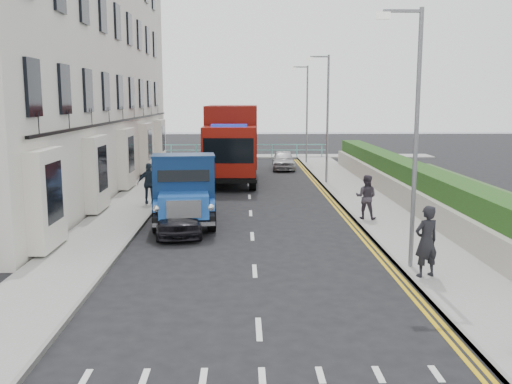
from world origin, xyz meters
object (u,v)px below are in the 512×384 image
(bedford_lorry, at_px, (184,194))
(parked_car_front, at_px, (178,215))
(lamp_far, at_px, (305,108))
(pedestrian_east_near, at_px, (426,241))
(lamp_mid, at_px, (325,111))
(lamp_near, at_px, (412,125))
(red_lorry, at_px, (232,141))

(bedford_lorry, bearing_deg, parked_car_front, -102.01)
(lamp_far, height_order, pedestrian_east_near, lamp_far)
(lamp_far, bearing_deg, bedford_lorry, -108.09)
(lamp_mid, height_order, bedford_lorry, lamp_mid)
(parked_car_front, bearing_deg, bedford_lorry, 75.99)
(lamp_far, distance_m, parked_car_front, 22.71)
(lamp_near, height_order, parked_car_front, lamp_near)
(lamp_mid, xyz_separation_m, pedestrian_east_near, (0.22, -16.94, -2.94))
(lamp_mid, relative_size, red_lorry, 0.85)
(lamp_mid, height_order, lamp_far, same)
(parked_car_front, bearing_deg, lamp_far, 65.03)
(lamp_far, xyz_separation_m, parked_car_front, (-6.78, -21.41, -3.35))
(lamp_near, relative_size, parked_car_front, 1.84)
(lamp_mid, relative_size, bedford_lorry, 1.21)
(lamp_far, bearing_deg, red_lorry, -120.34)
(lamp_near, bearing_deg, lamp_far, 90.00)
(lamp_mid, relative_size, parked_car_front, 1.84)
(red_lorry, bearing_deg, parked_car_front, -96.23)
(bedford_lorry, height_order, parked_car_front, bedford_lorry)
(lamp_near, relative_size, lamp_far, 1.00)
(bedford_lorry, distance_m, red_lorry, 11.81)
(lamp_mid, relative_size, pedestrian_east_near, 3.74)
(lamp_far, xyz_separation_m, pedestrian_east_near, (0.22, -26.94, -2.94))
(lamp_near, height_order, red_lorry, lamp_near)
(lamp_far, xyz_separation_m, red_lorry, (-5.11, -8.72, -1.71))
(lamp_near, distance_m, lamp_far, 26.00)
(lamp_near, xyz_separation_m, lamp_mid, (0.00, 16.00, 0.00))
(lamp_far, bearing_deg, lamp_near, -90.00)
(lamp_far, bearing_deg, parked_car_front, -107.56)
(lamp_far, bearing_deg, pedestrian_east_near, -89.53)
(lamp_mid, bearing_deg, parked_car_front, -120.70)
(lamp_near, height_order, lamp_far, same)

